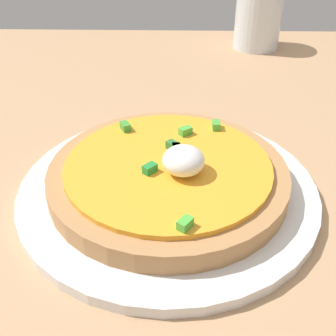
{
  "coord_description": "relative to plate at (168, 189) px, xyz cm",
  "views": [
    {
      "loc": [
        6.67,
        -43.56,
        28.37
      ],
      "look_at": [
        5.9,
        -10.54,
        5.42
      ],
      "focal_mm": 45.49,
      "sensor_mm": 36.0,
      "label": 1
    }
  ],
  "objects": [
    {
      "name": "dining_table",
      "position": [
        -5.9,
        10.54,
        -1.71
      ],
      "size": [
        109.14,
        85.21,
        2.3
      ],
      "primitive_type": "cube",
      "color": "tan",
      "rests_on": "ground"
    },
    {
      "name": "plate",
      "position": [
        0.0,
        0.0,
        0.0
      ],
      "size": [
        28.82,
        28.82,
        1.12
      ],
      "primitive_type": "cylinder",
      "color": "white",
      "rests_on": "dining_table"
    },
    {
      "name": "pizza",
      "position": [
        0.05,
        -0.03,
        1.85
      ],
      "size": [
        22.82,
        22.82,
        5.06
      ],
      "color": "tan",
      "rests_on": "plate"
    },
    {
      "name": "cup_far",
      "position": [
        14.84,
        43.62,
        3.75
      ],
      "size": [
        8.08,
        8.08,
        9.26
      ],
      "color": "silver",
      "rests_on": "dining_table"
    }
  ]
}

